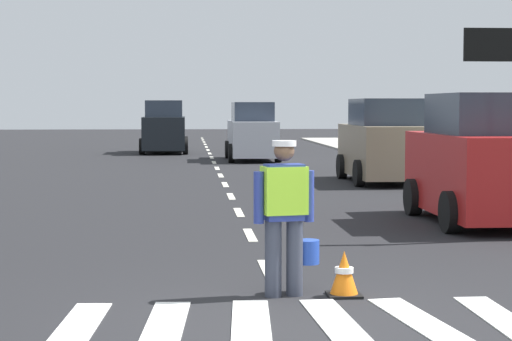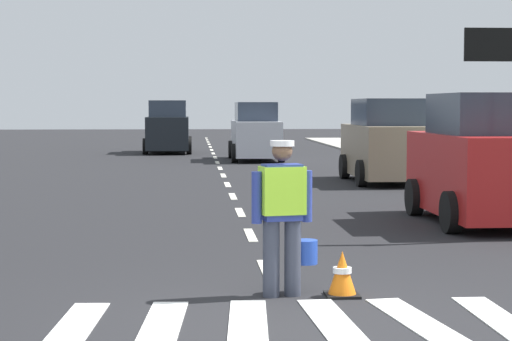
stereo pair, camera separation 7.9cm
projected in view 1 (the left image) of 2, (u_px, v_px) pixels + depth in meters
The scene contains 10 objects.
ground_plane at pixel (217, 168), 29.26m from camera, with size 96.00×96.00×0.00m, color black.
crosswalk_stripes at pixel (293, 323), 8.38m from camera, with size 4.42×1.93×0.01m.
lane_center_line at pixel (213, 160), 33.44m from camera, with size 0.14×46.40×0.01m.
road_worker at pixel (286, 210), 9.52m from camera, with size 0.73×0.47×1.67m.
lane_direction_sign at pixel (511, 81), 13.45m from camera, with size 1.16×0.11×3.20m.
traffic_cone_near at pixel (344, 274), 9.55m from camera, with size 0.36×0.36×0.49m.
car_parked_curbside at pixel (484, 163), 15.46m from camera, with size 2.08×3.82×2.25m.
car_parked_far at pixel (384, 144), 23.72m from camera, with size 2.01×4.05×2.22m.
car_oncoming_third at pixel (164, 129), 38.41m from camera, with size 2.03×4.02×2.26m.
car_outgoing_far at pixel (252, 133), 33.26m from camera, with size 1.90×4.28×2.16m.
Camera 1 is at (-1.00, -8.20, 2.04)m, focal length 62.72 mm.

